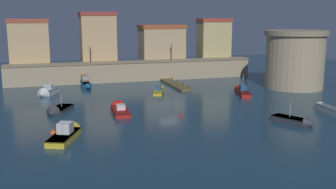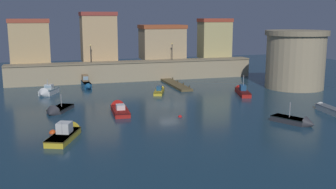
{
  "view_description": "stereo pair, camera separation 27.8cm",
  "coord_description": "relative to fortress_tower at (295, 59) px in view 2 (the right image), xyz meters",
  "views": [
    {
      "loc": [
        -16.05,
        -51.42,
        11.92
      ],
      "look_at": [
        0.0,
        0.41,
        1.31
      ],
      "focal_mm": 43.06,
      "sensor_mm": 36.0,
      "label": 1
    },
    {
      "loc": [
        -15.79,
        -51.5,
        11.92
      ],
      "look_at": [
        0.0,
        0.41,
        1.31
      ],
      "focal_mm": 43.06,
      "sensor_mm": 36.0,
      "label": 2
    }
  ],
  "objects": [
    {
      "name": "moored_boat_0",
      "position": [
        -22.69,
        2.87,
        -4.52
      ],
      "size": [
        3.44,
        6.3,
        1.49
      ],
      "rotation": [
        0.0,
        0.0,
        1.2
      ],
      "color": "gold",
      "rests_on": "ground"
    },
    {
      "name": "pier_dock",
      "position": [
        -18.38,
        7.93,
        -4.67
      ],
      "size": [
        2.0,
        12.14,
        0.7
      ],
      "color": "brown",
      "rests_on": "ground"
    },
    {
      "name": "moored_boat_2",
      "position": [
        -39.9,
        5.66,
        -4.37
      ],
      "size": [
        3.6,
        4.91,
        2.85
      ],
      "rotation": [
        0.0,
        0.0,
        -2.01
      ],
      "color": "white",
      "rests_on": "ground"
    },
    {
      "name": "quay_wall",
      "position": [
        -23.98,
        15.44,
        -3.0
      ],
      "size": [
        45.84,
        3.2,
        3.68
      ],
      "color": "tan",
      "rests_on": "ground"
    },
    {
      "name": "quay_lamp_0",
      "position": [
        -32.02,
        15.44,
        0.99
      ],
      "size": [
        0.32,
        0.32,
        3.24
      ],
      "color": "black",
      "rests_on": "quay_wall"
    },
    {
      "name": "moored_boat_3",
      "position": [
        -31.22,
        -8.24,
        -4.51
      ],
      "size": [
        2.18,
        6.99,
        1.78
      ],
      "rotation": [
        0.0,
        0.0,
        1.52
      ],
      "color": "red",
      "rests_on": "ground"
    },
    {
      "name": "mooring_buoy_1",
      "position": [
        -24.74,
        -13.34,
        -4.85
      ],
      "size": [
        0.46,
        0.46,
        0.46
      ],
      "primitive_type": "sphere",
      "color": "red",
      "rests_on": "ground"
    },
    {
      "name": "moored_boat_4",
      "position": [
        -13.29,
        -20.24,
        -4.51
      ],
      "size": [
        3.73,
        5.2,
        2.79
      ],
      "rotation": [
        0.0,
        0.0,
        -1.09
      ],
      "color": "#333338",
      "rests_on": "ground"
    },
    {
      "name": "ground_plane",
      "position": [
        -23.98,
        -6.29,
        -4.85
      ],
      "size": [
        121.68,
        121.68,
        0.0
      ],
      "primitive_type": "plane",
      "color": "#19384C"
    },
    {
      "name": "moored_boat_5",
      "position": [
        -6.13,
        -16.61,
        -4.45
      ],
      "size": [
        1.88,
        7.17,
        1.15
      ],
      "rotation": [
        0.0,
        0.0,
        1.47
      ],
      "color": "silver",
      "rests_on": "ground"
    },
    {
      "name": "moored_boat_6",
      "position": [
        -38.85,
        -6.79,
        -4.6
      ],
      "size": [
        4.05,
        5.54,
        2.73
      ],
      "rotation": [
        0.0,
        0.0,
        -2.04
      ],
      "color": "#333338",
      "rests_on": "ground"
    },
    {
      "name": "fortress_tower",
      "position": [
        0.0,
        0.0,
        0.0
      ],
      "size": [
        10.3,
        10.3,
        9.59
      ],
      "color": "tan",
      "rests_on": "ground"
    },
    {
      "name": "moored_boat_7",
      "position": [
        -33.39,
        11.4,
        -4.26
      ],
      "size": [
        1.44,
        7.18,
        2.03
      ],
      "rotation": [
        0.0,
        0.0,
        -1.53
      ],
      "color": "#195689",
      "rests_on": "ground"
    },
    {
      "name": "moored_boat_1",
      "position": [
        -10.73,
        -1.95,
        -4.43
      ],
      "size": [
        3.41,
        7.5,
        3.38
      ],
      "rotation": [
        0.0,
        0.0,
        1.29
      ],
      "color": "red",
      "rests_on": "ground"
    },
    {
      "name": "mooring_buoy_0",
      "position": [
        -39.52,
        -15.97,
        -4.85
      ],
      "size": [
        0.75,
        0.75,
        0.75
      ],
      "primitive_type": "sphere",
      "color": "#EA4C19",
      "rests_on": "ground"
    },
    {
      "name": "old_town_backdrop",
      "position": [
        -24.82,
        19.37,
        2.61
      ],
      "size": [
        42.64,
        5.77,
        9.23
      ],
      "color": "tan",
      "rests_on": "ground"
    },
    {
      "name": "moored_boat_8",
      "position": [
        -38.13,
        -17.67,
        -4.4
      ],
      "size": [
        4.25,
        6.89,
        2.43
      ],
      "rotation": [
        0.0,
        0.0,
        1.18
      ],
      "color": "gold",
      "rests_on": "ground"
    },
    {
      "name": "quay_lamp_1",
      "position": [
        -16.68,
        15.44,
        0.99
      ],
      "size": [
        0.32,
        0.32,
        3.22
      ],
      "color": "black",
      "rests_on": "quay_wall"
    }
  ]
}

